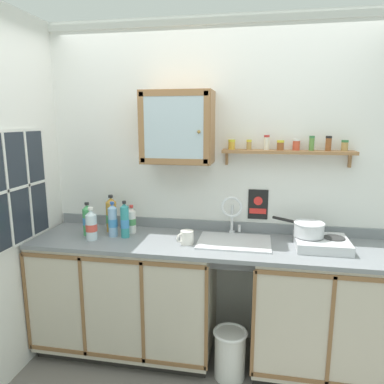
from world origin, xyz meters
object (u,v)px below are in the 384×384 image
Objects in this scene: bottle_soda_green_2 at (88,220)px; bottle_detergent_teal_4 at (125,221)px; wall_cabinet at (178,127)px; warning_sign at (258,205)px; hot_plate_stove at (322,243)px; mug at (187,237)px; trash_bin at (230,353)px; saucepan at (309,229)px; sink at (234,246)px; bottle_juice_amber_0 at (111,215)px; bottle_water_blue_1 at (113,221)px; bottle_water_clear_5 at (91,225)px; bottle_opaque_white_3 at (132,220)px.

bottle_soda_green_2 is 0.31m from bottle_detergent_teal_4.
wall_cabinet is 2.26× the size of warning_sign.
hot_plate_stove is 3.09× the size of mug.
trash_bin is (1.14, -0.19, -0.88)m from bottle_soda_green_2.
mug is (-0.86, -0.12, -0.08)m from saucepan.
hot_plate_stove is 0.95m from mug.
bottle_soda_green_2 is (-1.14, -0.04, 0.15)m from sink.
trash_bin is (0.99, -0.31, -0.89)m from bottle_juice_amber_0.
bottle_detergent_teal_4 is 1.05m from warning_sign.
bottle_detergent_teal_4 is at bearing -5.37° from bottle_water_blue_1.
bottle_water_clear_5 is (-0.13, -0.11, -0.01)m from bottle_water_blue_1.
hot_plate_stove is 1.53× the size of warning_sign.
saucepan is 3.05× the size of mug.
warning_sign is at bearing 17.25° from bottle_detergent_teal_4.
sink is 2.12× the size of bottle_water_clear_5.
warning_sign is at bearing 11.28° from bottle_opaque_white_3.
bottle_water_clear_5 is (-0.07, -0.22, -0.02)m from bottle_juice_amber_0.
warning_sign is (1.00, 0.31, 0.10)m from bottle_detergent_teal_4.
wall_cabinet reaches higher than sink.
sink reaches higher than bottle_water_clear_5.
mug is 0.22× the size of wall_cabinet.
warning_sign reaches higher than bottle_juice_amber_0.
sink is 0.83m from bottle_opaque_white_3.
sink is 0.84m from bottle_detergent_teal_4.
trash_bin is (-0.16, -0.50, -0.99)m from warning_sign.
hot_plate_stove is 0.68× the size of wall_cabinet.
mug is at bearing -143.26° from warning_sign.
bottle_juice_amber_0 reaches higher than mug.
trash_bin is (0.45, -0.36, -1.59)m from wall_cabinet.
bottle_water_blue_1 is 1.14m from warning_sign.
hot_plate_stove is 1.60× the size of bottle_opaque_white_3.
warning_sign reaches higher than bottle_detergent_teal_4.
wall_cabinet is at bearing 18.49° from bottle_water_blue_1.
bottle_water_clear_5 is (-0.23, -0.10, -0.02)m from bottle_detergent_teal_4.
bottle_juice_amber_0 is at bearing 176.07° from bottle_opaque_white_3.
sink is at bearing 3.08° from bottle_detergent_teal_4.
bottle_opaque_white_3 is at bearing -3.93° from bottle_juice_amber_0.
saucepan is 1.59m from bottle_water_clear_5.
saucepan is 1.44× the size of bottle_water_clear_5.
saucepan is at bearing -35.46° from warning_sign.
wall_cabinet is at bearing 23.70° from bottle_water_clear_5.
mug is (0.80, -0.07, -0.07)m from bottle_soda_green_2.
wall_cabinet reaches higher than saucepan.
bottle_juice_amber_0 is 1.37m from trash_bin.
bottle_detergent_teal_4 is at bearing -37.86° from bottle_juice_amber_0.
bottle_water_blue_1 is (0.06, -0.12, -0.01)m from bottle_juice_amber_0.
trash_bin is at bearing -19.64° from mug.
bottle_detergent_teal_4 is (0.10, -0.01, 0.01)m from bottle_water_blue_1.
wall_cabinet is (0.48, 0.16, 0.71)m from bottle_water_blue_1.
wall_cabinet is (-0.97, 0.12, 0.70)m from saucepan.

